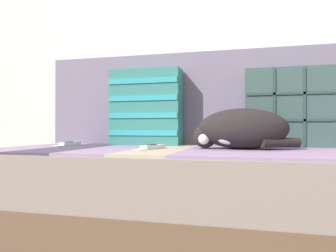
{
  "coord_description": "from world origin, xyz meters",
  "views": [
    {
      "loc": [
        0.28,
        -1.36,
        0.46
      ],
      "look_at": [
        -0.08,
        0.01,
        0.47
      ],
      "focal_mm": 35.0,
      "sensor_mm": 36.0,
      "label": 1
    }
  ],
  "objects_px": {
    "throw_pillow_striped": "(146,107)",
    "sleeping_cat": "(240,130)",
    "game_remote_near": "(69,144)",
    "couch": "(189,190)",
    "game_remote_far": "(152,147)",
    "throw_pillow_quilted": "(288,108)"
  },
  "relations": [
    {
      "from": "throw_pillow_striped",
      "to": "sleeping_cat",
      "type": "xyz_separation_m",
      "value": [
        0.51,
        -0.25,
        -0.12
      ]
    },
    {
      "from": "game_remote_near",
      "to": "sleeping_cat",
      "type": "bearing_deg",
      "value": -4.87
    },
    {
      "from": "couch",
      "to": "game_remote_far",
      "type": "distance_m",
      "value": 0.27
    },
    {
      "from": "throw_pillow_quilted",
      "to": "game_remote_near",
      "type": "xyz_separation_m",
      "value": [
        -1.1,
        -0.18,
        -0.18
      ]
    },
    {
      "from": "couch",
      "to": "game_remote_near",
      "type": "bearing_deg",
      "value": 174.14
    },
    {
      "from": "sleeping_cat",
      "to": "game_remote_far",
      "type": "xyz_separation_m",
      "value": [
        -0.36,
        -0.1,
        -0.08
      ]
    },
    {
      "from": "throw_pillow_quilted",
      "to": "throw_pillow_striped",
      "type": "bearing_deg",
      "value": -179.96
    },
    {
      "from": "couch",
      "to": "game_remote_far",
      "type": "height_order",
      "value": "game_remote_far"
    },
    {
      "from": "throw_pillow_striped",
      "to": "sleeping_cat",
      "type": "bearing_deg",
      "value": -26.16
    },
    {
      "from": "couch",
      "to": "throw_pillow_quilted",
      "type": "distance_m",
      "value": 0.63
    },
    {
      "from": "game_remote_near",
      "to": "couch",
      "type": "bearing_deg",
      "value": -5.86
    },
    {
      "from": "couch",
      "to": "throw_pillow_quilted",
      "type": "xyz_separation_m",
      "value": [
        0.44,
        0.24,
        0.38
      ]
    },
    {
      "from": "couch",
      "to": "sleeping_cat",
      "type": "bearing_deg",
      "value": -1.96
    },
    {
      "from": "couch",
      "to": "throw_pillow_striped",
      "type": "distance_m",
      "value": 0.54
    },
    {
      "from": "sleeping_cat",
      "to": "game_remote_far",
      "type": "height_order",
      "value": "sleeping_cat"
    },
    {
      "from": "throw_pillow_striped",
      "to": "game_remote_near",
      "type": "height_order",
      "value": "throw_pillow_striped"
    },
    {
      "from": "couch",
      "to": "game_remote_far",
      "type": "xyz_separation_m",
      "value": [
        -0.14,
        -0.11,
        0.2
      ]
    },
    {
      "from": "game_remote_near",
      "to": "game_remote_far",
      "type": "distance_m",
      "value": 0.54
    },
    {
      "from": "throw_pillow_quilted",
      "to": "sleeping_cat",
      "type": "relative_size",
      "value": 0.9
    },
    {
      "from": "game_remote_near",
      "to": "game_remote_far",
      "type": "bearing_deg",
      "value": -19.2
    },
    {
      "from": "throw_pillow_striped",
      "to": "game_remote_near",
      "type": "distance_m",
      "value": 0.45
    },
    {
      "from": "couch",
      "to": "game_remote_far",
      "type": "relative_size",
      "value": 9.19
    }
  ]
}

